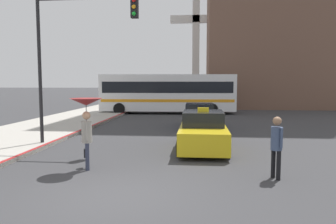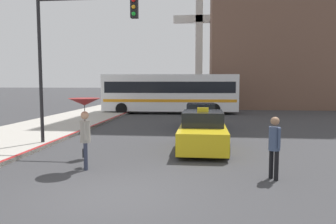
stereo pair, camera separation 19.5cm
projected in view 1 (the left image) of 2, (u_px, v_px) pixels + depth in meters
The scene contains 8 objects.
ground_plane at pixel (115, 196), 7.71m from camera, with size 300.00×300.00×0.00m, color #38383A.
taxi at pixel (203, 132), 12.99m from camera, with size 1.91×4.27×1.67m.
sedan_red at pixel (199, 117), 19.14m from camera, with size 1.91×4.38×1.42m.
city_bus at pixel (168, 92), 28.02m from camera, with size 11.46×3.08×3.32m.
pedestrian_with_umbrella at pixel (86, 114), 9.89m from camera, with size 0.97×0.97×2.19m.
pedestrian_man at pixel (277, 142), 8.98m from camera, with size 0.41×0.44×1.74m.
traffic_light at pixel (76, 40), 13.18m from camera, with size 4.19×0.38×6.30m.
monument_cross at pixel (196, 37), 41.78m from camera, with size 6.52×0.90×14.82m.
Camera 1 is at (1.94, -7.35, 2.67)m, focal length 35.00 mm.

